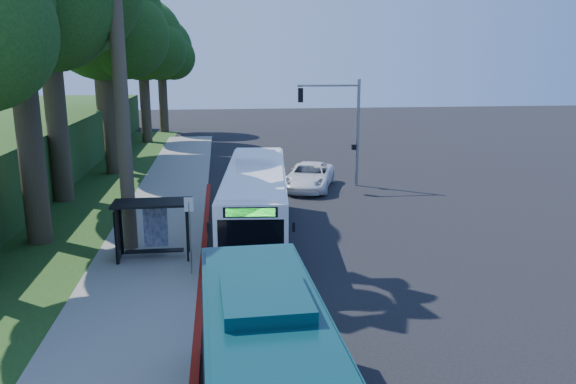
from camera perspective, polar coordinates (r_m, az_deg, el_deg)
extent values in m
plane|color=black|center=(27.39, 2.11, -4.17)|extent=(140.00, 140.00, 0.00)
cube|color=gray|center=(27.24, -13.28, -4.50)|extent=(4.50, 70.00, 0.12)
cube|color=maroon|center=(23.29, -8.65, -7.37)|extent=(0.25, 30.00, 0.13)
cube|color=#234719|center=(33.07, -22.22, -2.04)|extent=(8.00, 70.00, 0.06)
cube|color=black|center=(23.67, -13.64, -1.08)|extent=(3.20, 1.50, 0.10)
cube|color=black|center=(24.24, -16.88, -4.14)|extent=(0.06, 1.30, 2.20)
cube|color=navy|center=(24.67, -13.30, -3.49)|extent=(1.00, 0.12, 1.70)
cube|color=black|center=(24.16, -13.40, -5.85)|extent=(2.40, 0.40, 0.06)
cube|color=black|center=(24.80, -16.54, -3.73)|extent=(0.08, 0.08, 2.40)
cube|color=black|center=(24.47, -10.05, -3.59)|extent=(0.08, 0.08, 2.40)
cube|color=black|center=(23.67, -17.00, -4.57)|extent=(0.08, 0.08, 2.40)
cube|color=black|center=(23.33, -10.20, -4.45)|extent=(0.08, 0.08, 2.40)
cylinder|color=gray|center=(21.89, -9.90, -4.81)|extent=(0.06, 0.06, 3.00)
cube|color=white|center=(21.50, -10.05, -1.26)|extent=(0.35, 0.04, 0.55)
cylinder|color=gray|center=(37.19, 7.10, 5.93)|extent=(0.20, 0.20, 7.00)
cylinder|color=gray|center=(36.49, 4.13, 10.75)|extent=(4.00, 0.14, 0.14)
cube|color=black|center=(36.22, 1.28, 9.81)|extent=(0.30, 0.30, 0.90)
cube|color=black|center=(37.26, 6.68, 4.56)|extent=(0.25, 0.25, 0.35)
cylinder|color=#4C3F2D|center=(24.68, -16.56, 8.75)|extent=(0.60, 0.60, 13.00)
cylinder|color=#382B1E|center=(27.27, -24.85, 5.82)|extent=(1.10, 1.10, 10.50)
sphere|color=#144011|center=(25.59, -23.32, 17.37)|extent=(5.60, 5.60, 5.60)
cylinder|color=#382B1E|center=(35.13, -22.61, 8.61)|extent=(1.18, 1.18, 11.90)
cylinder|color=#382B1E|center=(42.65, -17.70, 8.25)|extent=(1.06, 1.06, 9.80)
sphere|color=#144011|center=(42.60, -18.29, 16.32)|extent=(8.40, 8.40, 8.40)
sphere|color=#144011|center=(41.02, -16.14, 15.03)|extent=(5.88, 5.88, 5.88)
sphere|color=#144011|center=(44.29, -19.76, 14.99)|extent=(5.46, 5.46, 5.46)
cylinder|color=#382B1E|center=(50.82, -18.36, 9.72)|extent=(1.14, 1.14, 11.20)
sphere|color=#144011|center=(50.93, -18.95, 17.45)|extent=(9.60, 9.60, 9.60)
sphere|color=#144011|center=(49.08, -16.90, 16.27)|extent=(6.72, 6.72, 6.72)
sphere|color=#144011|center=(52.84, -20.34, 16.13)|extent=(6.24, 6.24, 6.24)
cylinder|color=#382B1E|center=(58.37, -14.33, 9.34)|extent=(1.02, 1.02, 9.10)
sphere|color=#144011|center=(58.28, -14.66, 14.82)|extent=(8.00, 8.00, 8.00)
sphere|color=#144011|center=(56.88, -13.11, 13.90)|extent=(5.60, 5.60, 5.60)
sphere|color=#144011|center=(59.84, -15.81, 13.95)|extent=(5.20, 5.20, 5.20)
cylinder|color=#382B1E|center=(66.22, -12.59, 9.56)|extent=(0.98, 0.98, 8.40)
sphere|color=#144011|center=(66.10, -12.82, 14.02)|extent=(7.00, 7.00, 7.00)
sphere|color=#144011|center=(64.92, -11.60, 13.25)|extent=(4.90, 4.90, 4.90)
sphere|color=#144011|center=(67.44, -13.75, 13.34)|extent=(4.55, 4.55, 4.55)
cube|color=white|center=(25.85, -3.28, -1.00)|extent=(3.80, 12.67, 2.96)
cube|color=black|center=(26.27, -3.23, -4.25)|extent=(3.83, 12.73, 0.36)
cube|color=black|center=(26.28, -3.25, -0.12)|extent=(3.61, 9.94, 1.14)
cube|color=black|center=(19.84, -3.79, -4.79)|extent=(2.33, 0.34, 1.46)
cube|color=black|center=(31.81, -2.97, 2.36)|extent=(2.12, 0.32, 1.04)
cube|color=#19E533|center=(19.55, -3.83, -2.05)|extent=(1.73, 0.26, 0.29)
cube|color=white|center=(25.51, -3.32, 2.33)|extent=(3.53, 12.03, 0.12)
cube|color=white|center=(27.52, -3.20, 3.53)|extent=(2.09, 2.76, 0.36)
cylinder|color=black|center=(22.50, -6.60, -6.83)|extent=(0.41, 1.06, 1.04)
cylinder|color=black|center=(22.41, -0.43, -6.81)|extent=(0.41, 1.06, 1.04)
cylinder|color=black|center=(30.82, -5.23, -1.21)|extent=(0.41, 1.06, 1.04)
cylinder|color=black|center=(30.76, -0.76, -1.19)|extent=(0.41, 1.06, 1.04)
cube|color=black|center=(16.04, -4.03, -9.24)|extent=(2.04, 0.20, 1.00)
cube|color=#0A353B|center=(10.21, -1.05, -16.01)|extent=(2.76, 11.47, 0.12)
cube|color=#0A353B|center=(11.91, -2.41, -10.62)|extent=(1.87, 2.56, 0.35)
cylinder|color=black|center=(15.46, -7.90, -16.88)|extent=(0.34, 1.01, 1.00)
cylinder|color=black|center=(15.64, 0.94, -16.36)|extent=(0.34, 1.01, 1.00)
imported|color=white|center=(36.48, 2.19, 1.62)|extent=(4.41, 6.49, 1.65)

